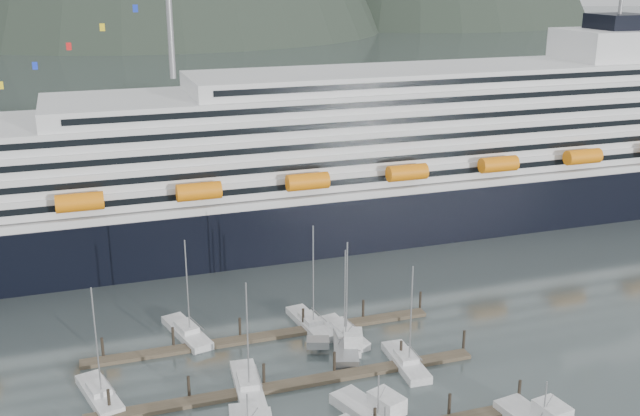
# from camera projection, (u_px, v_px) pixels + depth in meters

# --- Properties ---
(ground) EXTENTS (1600.00, 1600.00, 0.00)m
(ground) POSITION_uv_depth(u_px,v_px,m) (338.00, 392.00, 88.90)
(ground) COLOR #424E4E
(ground) RESTS_ON ground
(cruise_ship) EXTENTS (210.00, 30.40, 50.30)m
(cruise_ship) POSITION_uv_depth(u_px,v_px,m) (388.00, 164.00, 143.91)
(cruise_ship) COLOR black
(cruise_ship) RESTS_ON ground
(dock_mid) EXTENTS (48.18, 2.28, 3.20)m
(dock_mid) POSITION_uv_depth(u_px,v_px,m) (291.00, 384.00, 90.07)
(dock_mid) COLOR #4B4030
(dock_mid) RESTS_ON ground
(dock_far) EXTENTS (48.18, 2.28, 3.20)m
(dock_far) POSITION_uv_depth(u_px,v_px,m) (264.00, 336.00, 101.81)
(dock_far) COLOR #4B4030
(dock_far) RESTS_ON ground
(sailboat_a) EXTENTS (5.28, 10.35, 15.00)m
(sailboat_a) POSITION_uv_depth(u_px,v_px,m) (100.00, 395.00, 87.46)
(sailboat_a) COLOR silver
(sailboat_a) RESTS_ON ground
(sailboat_b) EXTENTS (3.94, 11.55, 14.97)m
(sailboat_b) POSITION_uv_depth(u_px,v_px,m) (248.00, 387.00, 89.10)
(sailboat_b) COLOR silver
(sailboat_b) RESTS_ON ground
(sailboat_d) EXTENTS (3.80, 10.85, 13.92)m
(sailboat_d) POSITION_uv_depth(u_px,v_px,m) (343.00, 338.00, 101.13)
(sailboat_d) COLOR silver
(sailboat_d) RESTS_ON ground
(sailboat_e) EXTENTS (5.64, 11.57, 14.86)m
(sailboat_e) POSITION_uv_depth(u_px,v_px,m) (187.00, 333.00, 102.34)
(sailboat_e) COLOR silver
(sailboat_e) RESTS_ON ground
(sailboat_f) EXTENTS (4.38, 10.58, 14.65)m
(sailboat_f) POSITION_uv_depth(u_px,v_px,m) (343.00, 333.00, 102.18)
(sailboat_f) COLOR silver
(sailboat_f) RESTS_ON ground
(sailboat_g) EXTENTS (4.07, 11.39, 15.91)m
(sailboat_g) POSITION_uv_depth(u_px,v_px,m) (310.00, 324.00, 104.89)
(sailboat_g) COLOR silver
(sailboat_g) RESTS_ON ground
(sailboat_h) EXTENTS (3.32, 10.18, 14.53)m
(sailboat_h) POSITION_uv_depth(u_px,v_px,m) (406.00, 363.00, 94.61)
(sailboat_h) COLOR silver
(sailboat_h) RESTS_ON ground
(trawler_e) EXTENTS (8.16, 10.05, 6.16)m
(trawler_e) POSITION_uv_depth(u_px,v_px,m) (345.00, 346.00, 97.94)
(trawler_e) COLOR gray
(trawler_e) RESTS_ON ground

